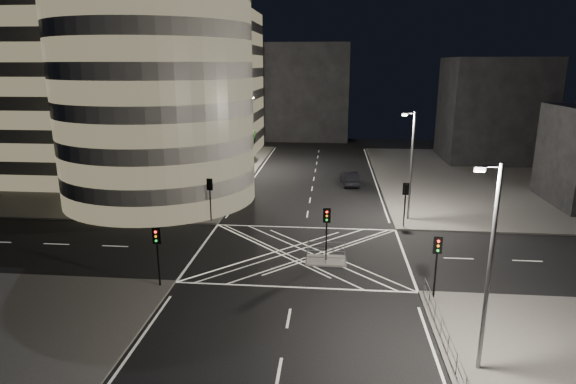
# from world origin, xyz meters

# --- Properties ---
(ground) EXTENTS (120.00, 120.00, 0.00)m
(ground) POSITION_xyz_m (0.00, 0.00, 0.00)
(ground) COLOR black
(ground) RESTS_ON ground
(sidewalk_far_left) EXTENTS (42.00, 42.00, 0.15)m
(sidewalk_far_left) POSITION_xyz_m (-29.00, 27.00, 0.07)
(sidewalk_far_left) COLOR #54524F
(sidewalk_far_left) RESTS_ON ground
(sidewalk_far_right) EXTENTS (42.00, 42.00, 0.15)m
(sidewalk_far_right) POSITION_xyz_m (29.00, 27.00, 0.07)
(sidewalk_far_right) COLOR #54524F
(sidewalk_far_right) RESTS_ON ground
(central_island) EXTENTS (3.00, 2.00, 0.15)m
(central_island) POSITION_xyz_m (2.00, -1.50, 0.07)
(central_island) COLOR slate
(central_island) RESTS_ON ground
(office_tower_curved) EXTENTS (30.00, 29.00, 27.20)m
(office_tower_curved) POSITION_xyz_m (-20.74, 18.74, 12.65)
(office_tower_curved) COLOR gray
(office_tower_curved) RESTS_ON sidewalk_far_left
(office_block_rear) EXTENTS (24.00, 16.00, 22.00)m
(office_block_rear) POSITION_xyz_m (-22.00, 42.00, 11.15)
(office_block_rear) COLOR gray
(office_block_rear) RESTS_ON sidewalk_far_left
(building_right_far) EXTENTS (14.00, 12.00, 15.00)m
(building_right_far) POSITION_xyz_m (26.00, 40.00, 7.65)
(building_right_far) COLOR black
(building_right_far) RESTS_ON sidewalk_far_right
(building_far_end) EXTENTS (18.00, 8.00, 18.00)m
(building_far_end) POSITION_xyz_m (-4.00, 58.00, 9.00)
(building_far_end) COLOR black
(building_far_end) RESTS_ON ground
(tree_a) EXTENTS (4.35, 4.35, 7.16)m
(tree_a) POSITION_xyz_m (-10.50, 9.00, 4.80)
(tree_a) COLOR black
(tree_a) RESTS_ON sidewalk_far_left
(tree_b) EXTENTS (5.06, 5.06, 8.16)m
(tree_b) POSITION_xyz_m (-10.50, 15.00, 5.40)
(tree_b) COLOR black
(tree_b) RESTS_ON sidewalk_far_left
(tree_c) EXTENTS (4.65, 4.65, 7.11)m
(tree_c) POSITION_xyz_m (-10.50, 21.00, 4.57)
(tree_c) COLOR black
(tree_c) RESTS_ON sidewalk_far_left
(tree_d) EXTENTS (4.67, 4.67, 7.53)m
(tree_d) POSITION_xyz_m (-10.50, 27.00, 4.98)
(tree_d) COLOR black
(tree_d) RESTS_ON sidewalk_far_left
(tree_e) EXTENTS (3.63, 3.63, 6.09)m
(tree_e) POSITION_xyz_m (-10.50, 33.00, 4.14)
(tree_e) COLOR black
(tree_e) RESTS_ON sidewalk_far_left
(traffic_signal_fl) EXTENTS (0.55, 0.22, 4.00)m
(traffic_signal_fl) POSITION_xyz_m (-8.80, 6.80, 2.91)
(traffic_signal_fl) COLOR black
(traffic_signal_fl) RESTS_ON sidewalk_far_left
(traffic_signal_nl) EXTENTS (0.55, 0.22, 4.00)m
(traffic_signal_nl) POSITION_xyz_m (-8.80, -6.80, 2.91)
(traffic_signal_nl) COLOR black
(traffic_signal_nl) RESTS_ON sidewalk_near_left
(traffic_signal_fr) EXTENTS (0.55, 0.22, 4.00)m
(traffic_signal_fr) POSITION_xyz_m (8.80, 6.80, 2.91)
(traffic_signal_fr) COLOR black
(traffic_signal_fr) RESTS_ON sidewalk_far_right
(traffic_signal_nr) EXTENTS (0.55, 0.22, 4.00)m
(traffic_signal_nr) POSITION_xyz_m (8.80, -6.80, 2.91)
(traffic_signal_nr) COLOR black
(traffic_signal_nr) RESTS_ON sidewalk_near_right
(traffic_signal_island) EXTENTS (0.55, 0.22, 4.00)m
(traffic_signal_island) POSITION_xyz_m (2.00, -1.50, 2.91)
(traffic_signal_island) COLOR black
(traffic_signal_island) RESTS_ON central_island
(street_lamp_left_near) EXTENTS (1.25, 0.25, 10.00)m
(street_lamp_left_near) POSITION_xyz_m (-9.44, 12.00, 5.54)
(street_lamp_left_near) COLOR slate
(street_lamp_left_near) RESTS_ON sidewalk_far_left
(street_lamp_left_far) EXTENTS (1.25, 0.25, 10.00)m
(street_lamp_left_far) POSITION_xyz_m (-9.44, 30.00, 5.54)
(street_lamp_left_far) COLOR slate
(street_lamp_left_far) RESTS_ON sidewalk_far_left
(street_lamp_right_far) EXTENTS (1.25, 0.25, 10.00)m
(street_lamp_right_far) POSITION_xyz_m (9.44, 9.00, 5.54)
(street_lamp_right_far) COLOR slate
(street_lamp_right_far) RESTS_ON sidewalk_far_right
(street_lamp_right_near) EXTENTS (1.25, 0.25, 10.00)m
(street_lamp_right_near) POSITION_xyz_m (9.44, -14.00, 5.54)
(street_lamp_right_near) COLOR slate
(street_lamp_right_near) RESTS_ON sidewalk_near_right
(railing_near_right) EXTENTS (0.06, 11.70, 1.10)m
(railing_near_right) POSITION_xyz_m (8.30, -12.15, 0.70)
(railing_near_right) COLOR slate
(railing_near_right) RESTS_ON sidewalk_near_right
(railing_island_south) EXTENTS (2.80, 0.06, 1.10)m
(railing_island_south) POSITION_xyz_m (2.00, -2.40, 0.70)
(railing_island_south) COLOR slate
(railing_island_south) RESTS_ON central_island
(railing_island_north) EXTENTS (2.80, 0.06, 1.10)m
(railing_island_north) POSITION_xyz_m (2.00, -0.60, 0.70)
(railing_island_north) COLOR slate
(railing_island_north) RESTS_ON central_island
(sedan) EXTENTS (2.33, 5.20, 1.66)m
(sedan) POSITION_xyz_m (4.43, 22.21, 0.83)
(sedan) COLOR black
(sedan) RESTS_ON ground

